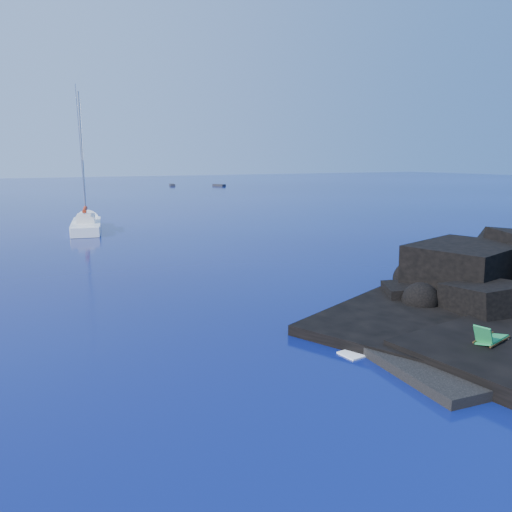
{
  "coord_description": "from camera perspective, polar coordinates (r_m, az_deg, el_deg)",
  "views": [
    {
      "loc": [
        -11.4,
        -11.22,
        7.28
      ],
      "look_at": [
        1.28,
        12.61,
        2.0
      ],
      "focal_mm": 35.0,
      "sensor_mm": 36.0,
      "label": 1
    }
  ],
  "objects": [
    {
      "name": "sailboat",
      "position": [
        54.26,
        -18.77,
        2.77
      ],
      "size": [
        5.29,
        13.57,
        13.92
      ],
      "primitive_type": null,
      "rotation": [
        0.0,
        0.0,
        -0.19
      ],
      "color": "white",
      "rests_on": "ground"
    },
    {
      "name": "surf_foam",
      "position": [
        24.19,
        16.6,
        -6.92
      ],
      "size": [
        10.0,
        8.0,
        0.06
      ],
      "primitive_type": null,
      "color": "white",
      "rests_on": "ground"
    },
    {
      "name": "towel",
      "position": [
        20.88,
        26.2,
        -9.43
      ],
      "size": [
        2.0,
        1.2,
        0.05
      ],
      "primitive_type": "cube",
      "rotation": [
        0.0,
        0.0,
        0.18
      ],
      "color": "silver",
      "rests_on": "beach"
    },
    {
      "name": "beach",
      "position": [
        21.05,
        24.32,
        -10.19
      ],
      "size": [
        9.08,
        6.86,
        0.7
      ],
      "primitive_type": "cube",
      "rotation": [
        0.0,
        0.0,
        -0.1
      ],
      "color": "black",
      "rests_on": "ground"
    },
    {
      "name": "marker_cone",
      "position": [
        21.25,
        24.37,
        -8.22
      ],
      "size": [
        0.41,
        0.41,
        0.54
      ],
      "primitive_type": "cone",
      "rotation": [
        0.0,
        0.0,
        0.15
      ],
      "color": "red",
      "rests_on": "beach"
    },
    {
      "name": "distant_boat_a",
      "position": [
        138.98,
        -9.56,
        7.91
      ],
      "size": [
        2.19,
        4.33,
        0.55
      ],
      "primitive_type": "cube",
      "rotation": [
        0.0,
        0.0,
        -0.23
      ],
      "color": "#28282E",
      "rests_on": "ground"
    },
    {
      "name": "deck_chair",
      "position": [
        20.54,
        25.38,
        -8.03
      ],
      "size": [
        1.83,
        1.12,
        1.17
      ],
      "primitive_type": null,
      "rotation": [
        0.0,
        0.0,
        0.24
      ],
      "color": "#1C8142",
      "rests_on": "beach"
    },
    {
      "name": "ground",
      "position": [
        17.57,
        16.32,
        -13.87
      ],
      "size": [
        400.0,
        400.0,
        0.0
      ],
      "primitive_type": "plane",
      "color": "#030738",
      "rests_on": "ground"
    },
    {
      "name": "distant_boat_b",
      "position": [
        135.9,
        -4.25,
        7.96
      ],
      "size": [
        2.47,
        4.23,
        0.54
      ],
      "primitive_type": "cube",
      "rotation": [
        0.0,
        0.0,
        0.32
      ],
      "color": "black",
      "rests_on": "ground"
    },
    {
      "name": "sunbather",
      "position": [
        20.83,
        26.23,
        -9.03
      ],
      "size": [
        1.83,
        0.78,
        0.26
      ],
      "primitive_type": null,
      "rotation": [
        0.0,
        0.0,
        0.18
      ],
      "color": "tan",
      "rests_on": "towel"
    }
  ]
}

